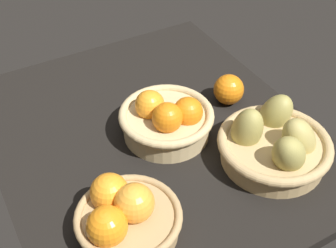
{
  "coord_description": "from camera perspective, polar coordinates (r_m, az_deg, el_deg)",
  "views": [
    {
      "loc": [
        71.27,
        -35.87,
        75.92
      ],
      "look_at": [
        2.92,
        2.46,
        7.0
      ],
      "focal_mm": 48.68,
      "sensor_mm": 36.0,
      "label": 1
    }
  ],
  "objects": [
    {
      "name": "market_tray",
      "position": [
        1.09,
        -1.88,
        -1.7
      ],
      "size": [
        84.0,
        72.0,
        3.0
      ],
      "primitive_type": "cube",
      "color": "black",
      "rests_on": "ground"
    },
    {
      "name": "basket_near_right",
      "position": [
        0.86,
        -5.46,
        -11.44
      ],
      "size": [
        20.27,
        20.27,
        11.03
      ],
      "color": "tan",
      "rests_on": "market_tray"
    },
    {
      "name": "basket_far_right_pears",
      "position": [
        1.01,
        13.19,
        -2.4
      ],
      "size": [
        24.89,
        24.89,
        13.4
      ],
      "color": "tan",
      "rests_on": "market_tray"
    },
    {
      "name": "basket_center",
      "position": [
        1.05,
        -0.13,
        0.61
      ],
      "size": [
        22.03,
        22.03,
        11.55
      ],
      "color": "tan",
      "rests_on": "market_tray"
    },
    {
      "name": "loose_orange_front_gap",
      "position": [
        1.16,
        7.61,
        4.31
      ],
      "size": [
        7.71,
        7.71,
        7.71
      ],
      "primitive_type": "sphere",
      "color": "orange",
      "rests_on": "market_tray"
    }
  ]
}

